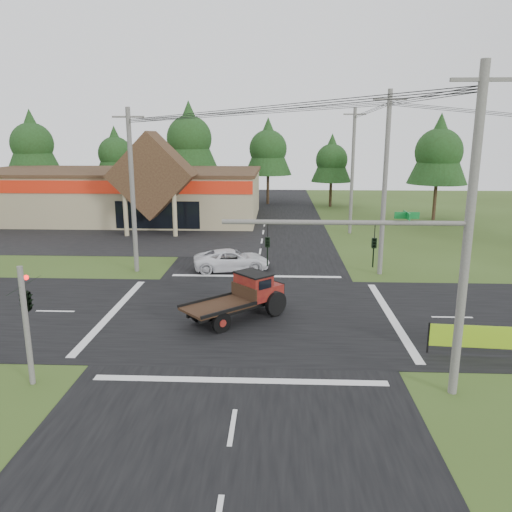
{
  "coord_description": "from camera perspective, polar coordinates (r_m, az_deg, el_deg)",
  "views": [
    {
      "loc": [
        1.33,
        -23.64,
        8.74
      ],
      "look_at": [
        0.14,
        3.48,
        2.2
      ],
      "focal_mm": 35.0,
      "sensor_mm": 36.0,
      "label": 1
    }
  ],
  "objects": [
    {
      "name": "tree_row_a",
      "position": [
        70.94,
        -24.24,
        11.83
      ],
      "size": [
        6.72,
        6.72,
        12.12
      ],
      "color": "#332316",
      "rests_on": "ground"
    },
    {
      "name": "utility_pole_ne",
      "position": [
        32.46,
        14.51,
        8.08
      ],
      "size": [
        2.0,
        0.3,
        11.5
      ],
      "color": "#595651",
      "rests_on": "ground"
    },
    {
      "name": "roadside_banner",
      "position": [
        22.44,
        23.93,
        -8.77
      ],
      "size": [
        3.92,
        0.41,
        1.34
      ],
      "primitive_type": null,
      "rotation": [
        0.0,
        0.0,
        -0.08
      ],
      "color": "#7CAC17",
      "rests_on": "ground"
    },
    {
      "name": "ground",
      "position": [
        25.24,
        -0.66,
        -6.72
      ],
      "size": [
        120.0,
        120.0,
        0.0
      ],
      "primitive_type": "plane",
      "color": "#35481A",
      "rests_on": "ground"
    },
    {
      "name": "traffic_signal_mast",
      "position": [
        17.3,
        17.48,
        -1.54
      ],
      "size": [
        8.12,
        0.24,
        7.0
      ],
      "color": "#595651",
      "rests_on": "ground"
    },
    {
      "name": "utility_pole_n",
      "position": [
        46.22,
        10.96,
        9.58
      ],
      "size": [
        2.0,
        0.3,
        11.2
      ],
      "color": "#595651",
      "rests_on": "ground"
    },
    {
      "name": "tree_row_b",
      "position": [
        69.05,
        -15.79,
        11.36
      ],
      "size": [
        5.6,
        5.6,
        10.1
      ],
      "color": "#332316",
      "rests_on": "ground"
    },
    {
      "name": "antique_flatbed_truck",
      "position": [
        24.23,
        -2.25,
        -4.81
      ],
      "size": [
        5.3,
        5.09,
        2.23
      ],
      "primitive_type": null,
      "rotation": [
        0.0,
        0.0,
        -0.83
      ],
      "color": "#5A0C10",
      "rests_on": "ground"
    },
    {
      "name": "road_ew",
      "position": [
        25.24,
        -0.66,
        -6.69
      ],
      "size": [
        120.0,
        12.0,
        0.02
      ],
      "primitive_type": "cube",
      "color": "black",
      "rests_on": "ground"
    },
    {
      "name": "utility_pole_nr",
      "position": [
        17.56,
        23.07,
        2.27
      ],
      "size": [
        2.0,
        0.3,
        11.0
      ],
      "color": "#595651",
      "rests_on": "ground"
    },
    {
      "name": "tree_row_d",
      "position": [
        65.67,
        1.39,
        12.35
      ],
      "size": [
        6.16,
        6.16,
        11.11
      ],
      "color": "#332316",
      "rests_on": "ground"
    },
    {
      "name": "cvs_building",
      "position": [
        56.19,
        -15.26,
        6.98
      ],
      "size": [
        30.4,
        18.2,
        9.19
      ],
      "color": "tan",
      "rests_on": "ground"
    },
    {
      "name": "road_ns",
      "position": [
        25.24,
        -0.66,
        -6.7
      ],
      "size": [
        12.0,
        120.0,
        0.02
      ],
      "primitive_type": "cube",
      "color": "black",
      "rests_on": "ground"
    },
    {
      "name": "utility_pole_nw",
      "position": [
        33.16,
        -13.95,
        7.35
      ],
      "size": [
        2.0,
        0.3,
        10.5
      ],
      "color": "#595651",
      "rests_on": "ground"
    },
    {
      "name": "tree_side_ne",
      "position": [
        56.19,
        20.19,
        11.35
      ],
      "size": [
        6.16,
        6.16,
        11.11
      ],
      "color": "#332316",
      "rests_on": "ground"
    },
    {
      "name": "traffic_signal_corner",
      "position": [
        19.27,
        -24.91,
        -3.46
      ],
      "size": [
        0.53,
        2.48,
        4.4
      ],
      "color": "#595651",
      "rests_on": "ground"
    },
    {
      "name": "tree_row_c",
      "position": [
        65.63,
        -7.63,
        13.41
      ],
      "size": [
        7.28,
        7.28,
        13.13
      ],
      "color": "#332316",
      "rests_on": "ground"
    },
    {
      "name": "white_pickup",
      "position": [
        33.25,
        -2.78,
        -0.46
      ],
      "size": [
        5.38,
        3.2,
        1.4
      ],
      "primitive_type": "imported",
      "rotation": [
        0.0,
        0.0,
        1.75
      ],
      "color": "white",
      "rests_on": "ground"
    },
    {
      "name": "parking_apron",
      "position": [
        46.14,
        -16.95,
        2.05
      ],
      "size": [
        28.0,
        14.0,
        0.02
      ],
      "primitive_type": "cube",
      "color": "black",
      "rests_on": "ground"
    },
    {
      "name": "tree_row_e",
      "position": [
        64.05,
        8.65,
        10.97
      ],
      "size": [
        5.04,
        5.04,
        9.09
      ],
      "color": "#332316",
      "rests_on": "ground"
    }
  ]
}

